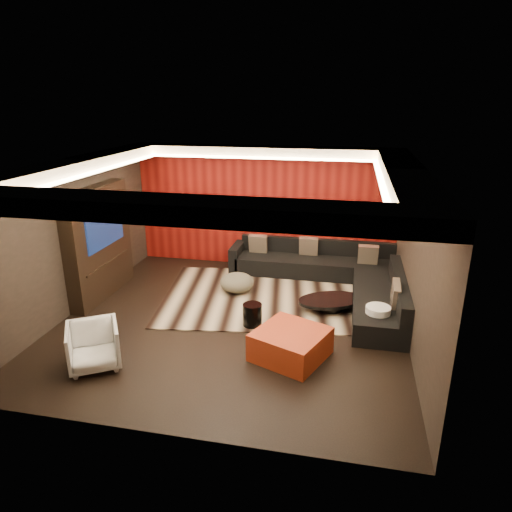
% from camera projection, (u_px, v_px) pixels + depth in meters
% --- Properties ---
extents(floor, '(6.00, 6.00, 0.02)m').
position_uv_depth(floor, '(233.00, 321.00, 8.20)').
color(floor, black).
rests_on(floor, ground).
extents(ceiling, '(6.00, 6.00, 0.02)m').
position_uv_depth(ceiling, '(230.00, 163.00, 7.27)').
color(ceiling, silver).
rests_on(ceiling, ground).
extents(wall_back, '(6.00, 0.02, 2.80)m').
position_uv_depth(wall_back, '(265.00, 207.00, 10.51)').
color(wall_back, black).
rests_on(wall_back, ground).
extents(wall_left, '(0.02, 6.00, 2.80)m').
position_uv_depth(wall_left, '(72.00, 236.00, 8.32)').
color(wall_left, black).
rests_on(wall_left, ground).
extents(wall_right, '(0.02, 6.00, 2.80)m').
position_uv_depth(wall_right, '(417.00, 259.00, 7.15)').
color(wall_right, black).
rests_on(wall_right, ground).
extents(red_feature_wall, '(5.98, 0.05, 2.78)m').
position_uv_depth(red_feature_wall, '(264.00, 207.00, 10.48)').
color(red_feature_wall, '#6B0C0A').
rests_on(red_feature_wall, ground).
extents(soffit_back, '(6.00, 0.60, 0.22)m').
position_uv_depth(soffit_back, '(262.00, 152.00, 9.80)').
color(soffit_back, silver).
rests_on(soffit_back, ground).
extents(soffit_front, '(6.00, 0.60, 0.22)m').
position_uv_depth(soffit_front, '(164.00, 209.00, 4.81)').
color(soffit_front, silver).
rests_on(soffit_front, ground).
extents(soffit_left, '(0.60, 4.80, 0.22)m').
position_uv_depth(soffit_left, '(78.00, 166.00, 7.83)').
color(soffit_left, silver).
rests_on(soffit_left, ground).
extents(soffit_right, '(0.60, 4.80, 0.22)m').
position_uv_depth(soffit_right, '(405.00, 176.00, 6.79)').
color(soffit_right, silver).
rests_on(soffit_right, ground).
extents(cove_back, '(4.80, 0.08, 0.04)m').
position_uv_depth(cove_back, '(259.00, 158.00, 9.52)').
color(cove_back, '#FFD899').
rests_on(cove_back, ground).
extents(cove_front, '(4.80, 0.08, 0.04)m').
position_uv_depth(cove_front, '(177.00, 210.00, 5.16)').
color(cove_front, '#FFD899').
rests_on(cove_front, ground).
extents(cove_left, '(0.08, 4.80, 0.04)m').
position_uv_depth(cove_left, '(97.00, 171.00, 7.79)').
color(cove_left, '#FFD899').
rests_on(cove_left, ground).
extents(cove_right, '(0.08, 4.80, 0.04)m').
position_uv_depth(cove_right, '(381.00, 181.00, 6.88)').
color(cove_right, '#FFD899').
rests_on(cove_right, ground).
extents(tv_surround, '(0.30, 2.00, 2.20)m').
position_uv_depth(tv_surround, '(99.00, 243.00, 8.94)').
color(tv_surround, black).
rests_on(tv_surround, ground).
extents(tv_screen, '(0.04, 1.30, 0.80)m').
position_uv_depth(tv_screen, '(105.00, 226.00, 8.79)').
color(tv_screen, black).
rests_on(tv_screen, ground).
extents(tv_shelf, '(0.04, 1.60, 0.04)m').
position_uv_depth(tv_shelf, '(109.00, 262.00, 9.04)').
color(tv_shelf, black).
rests_on(tv_shelf, ground).
extents(rug, '(4.37, 3.52, 0.02)m').
position_uv_depth(rug, '(265.00, 296.00, 9.17)').
color(rug, tan).
rests_on(rug, floor).
extents(coffee_table, '(1.63, 1.63, 0.21)m').
position_uv_depth(coffee_table, '(330.00, 304.00, 8.58)').
color(coffee_table, black).
rests_on(coffee_table, rug).
extents(drum_stool, '(0.39, 0.39, 0.39)m').
position_uv_depth(drum_stool, '(252.00, 315.00, 7.95)').
color(drum_stool, black).
rests_on(drum_stool, rug).
extents(striped_pouf, '(0.90, 0.90, 0.38)m').
position_uv_depth(striped_pouf, '(237.00, 283.00, 9.33)').
color(striped_pouf, '#B4AD8C').
rests_on(striped_pouf, rug).
extents(white_side_table, '(0.55, 0.55, 0.51)m').
position_uv_depth(white_side_table, '(377.00, 321.00, 7.64)').
color(white_side_table, white).
rests_on(white_side_table, floor).
extents(orange_ottoman, '(1.29, 1.29, 0.44)m').
position_uv_depth(orange_ottoman, '(291.00, 344.00, 7.00)').
color(orange_ottoman, '#9A2913').
rests_on(orange_ottoman, floor).
extents(armchair, '(1.00, 1.01, 0.67)m').
position_uv_depth(armchair, '(94.00, 346.00, 6.72)').
color(armchair, silver).
rests_on(armchair, floor).
extents(sectional_sofa, '(3.65, 3.50, 0.75)m').
position_uv_depth(sectional_sofa, '(336.00, 277.00, 9.50)').
color(sectional_sofa, black).
rests_on(sectional_sofa, floor).
extents(throw_pillows, '(3.14, 2.71, 0.50)m').
position_uv_depth(throw_pillows, '(328.00, 257.00, 9.56)').
color(throw_pillows, tan).
rests_on(throw_pillows, sectional_sofa).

